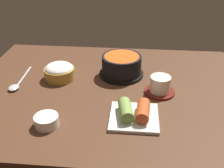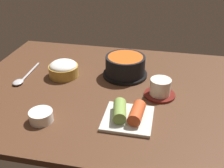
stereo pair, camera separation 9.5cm
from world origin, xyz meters
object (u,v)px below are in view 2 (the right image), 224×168
object	(u,v)px
stone_pot	(125,66)
tea_cup_with_saucer	(160,88)
rice_bowl	(63,69)
spoon	(22,79)
kimchi_plate	(128,115)
side_bowl_near	(41,116)

from	to	relation	value
stone_pot	tea_cup_with_saucer	distance (cm)	18.61
stone_pot	rice_bowl	bearing A→B (deg)	-167.49
stone_pot	rice_bowl	size ratio (longest dim) A/B	1.50
spoon	tea_cup_with_saucer	bearing A→B (deg)	-0.44
kimchi_plate	side_bowl_near	bearing A→B (deg)	-167.05
rice_bowl	side_bowl_near	world-z (taller)	rice_bowl
side_bowl_near	spoon	distance (cm)	28.17
tea_cup_with_saucer	stone_pot	bearing A→B (deg)	139.06
rice_bowl	spoon	distance (cm)	15.82
side_bowl_near	stone_pot	bearing A→B (deg)	59.92
kimchi_plate	spoon	size ratio (longest dim) A/B	0.75
side_bowl_near	spoon	world-z (taller)	side_bowl_near
rice_bowl	tea_cup_with_saucer	distance (cm)	37.79
stone_pot	tea_cup_with_saucer	size ratio (longest dim) A/B	1.62
side_bowl_near	spoon	bearing A→B (deg)	129.16
tea_cup_with_saucer	spoon	bearing A→B (deg)	179.56
rice_bowl	kimchi_plate	bearing A→B (deg)	-38.38
rice_bowl	side_bowl_near	bearing A→B (deg)	-82.72
rice_bowl	tea_cup_with_saucer	bearing A→B (deg)	-10.75
tea_cup_with_saucer	kimchi_plate	size ratio (longest dim) A/B	0.72
rice_bowl	side_bowl_near	xyz separation A→B (cm)	(3.64, -28.48, -1.30)
kimchi_plate	spoon	bearing A→B (deg)	159.43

